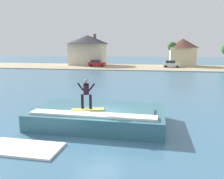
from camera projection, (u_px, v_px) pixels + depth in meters
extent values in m
plane|color=#416C8A|center=(98.00, 131.00, 12.93)|extent=(260.00, 260.00, 0.00)
cube|color=#366A78|center=(99.00, 116.00, 14.14)|extent=(7.91, 4.60, 0.95)
cube|color=#366A78|center=(96.00, 111.00, 13.49)|extent=(6.72, 2.07, 0.11)
cube|color=white|center=(92.00, 115.00, 12.60)|extent=(7.12, 0.83, 0.12)
cube|color=#EAD159|center=(88.00, 109.00, 13.37)|extent=(1.95, 1.01, 0.06)
cube|color=black|center=(88.00, 109.00, 13.36)|extent=(1.68, 0.55, 0.01)
cylinder|color=black|center=(82.00, 101.00, 13.43)|extent=(0.16, 0.16, 0.84)
cylinder|color=black|center=(91.00, 102.00, 13.34)|extent=(0.16, 0.16, 0.84)
cylinder|color=black|center=(86.00, 89.00, 13.25)|extent=(0.32, 0.32, 0.65)
sphere|color=tan|center=(86.00, 81.00, 13.17)|extent=(0.24, 0.24, 0.24)
cylinder|color=black|center=(81.00, 87.00, 13.30)|extent=(0.42, 0.10, 0.50)
cylinder|color=black|center=(92.00, 87.00, 13.17)|extent=(0.42, 0.10, 0.50)
cube|color=tan|center=(145.00, 67.00, 57.82)|extent=(120.00, 18.81, 0.16)
cube|color=red|center=(97.00, 64.00, 59.51)|extent=(4.38, 1.70, 0.90)
cube|color=#262D38|center=(96.00, 61.00, 59.44)|extent=(2.41, 1.53, 0.64)
cylinder|color=black|center=(103.00, 66.00, 60.19)|extent=(0.64, 0.22, 0.64)
cylinder|color=black|center=(102.00, 66.00, 58.45)|extent=(0.64, 0.22, 0.64)
cylinder|color=black|center=(93.00, 65.00, 60.73)|extent=(0.64, 0.22, 0.64)
cylinder|color=black|center=(91.00, 66.00, 58.99)|extent=(0.64, 0.22, 0.64)
cube|color=silver|center=(172.00, 65.00, 56.47)|extent=(4.09, 1.89, 0.90)
cube|color=#262D38|center=(170.00, 62.00, 56.40)|extent=(2.25, 1.70, 0.64)
cylinder|color=black|center=(177.00, 66.00, 57.26)|extent=(0.64, 0.22, 0.64)
cylinder|color=black|center=(177.00, 67.00, 55.34)|extent=(0.64, 0.22, 0.64)
cylinder|color=black|center=(166.00, 66.00, 57.77)|extent=(0.64, 0.22, 0.64)
cylinder|color=black|center=(166.00, 67.00, 55.85)|extent=(0.64, 0.22, 0.64)
cube|color=beige|center=(88.00, 55.00, 64.79)|extent=(9.64, 6.35, 6.10)
cone|color=#2D2D33|center=(87.00, 39.00, 64.05)|extent=(11.96, 11.96, 2.38)
cube|color=brown|center=(95.00, 37.00, 62.58)|extent=(0.60, 0.60, 1.80)
cube|color=beige|center=(182.00, 57.00, 61.06)|extent=(6.36, 6.67, 4.95)
cone|color=brown|center=(183.00, 43.00, 60.43)|extent=(8.27, 8.27, 2.38)
cylinder|color=brown|center=(171.00, 58.00, 60.55)|extent=(0.45, 0.45, 4.60)
sphere|color=#325F2C|center=(172.00, 46.00, 60.03)|extent=(2.31, 2.31, 2.31)
cube|color=white|center=(23.00, 148.00, 10.62)|extent=(3.57, 1.79, 0.10)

